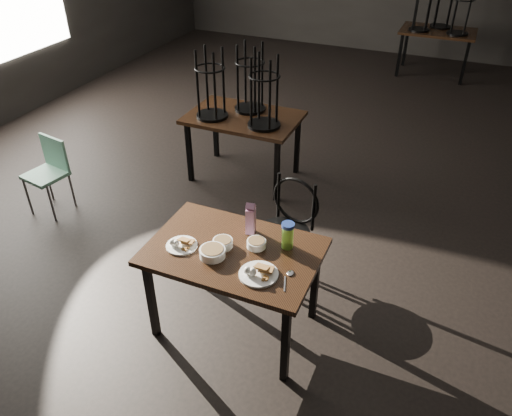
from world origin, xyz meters
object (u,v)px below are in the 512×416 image
at_px(main_table, 234,258).
at_px(bentwood_chair, 288,224).
at_px(juice_carton, 251,219).
at_px(school_chair, 49,168).
at_px(water_bottle, 288,235).

relative_size(main_table, bentwood_chair, 1.30).
xyz_separation_m(juice_carton, school_chair, (-2.44, 0.53, -0.40)).
relative_size(main_table, juice_carton, 4.70).
relative_size(water_bottle, bentwood_chair, 0.22).
distance_m(juice_carton, water_bottle, 0.31).
height_order(water_bottle, bentwood_chair, water_bottle).
bearing_deg(main_table, school_chair, 162.52).
xyz_separation_m(water_bottle, bentwood_chair, (-0.18, 0.53, -0.30)).
distance_m(water_bottle, bentwood_chair, 0.63).
relative_size(juice_carton, school_chair, 0.33).
bearing_deg(main_table, water_bottle, 27.63).
xyz_separation_m(juice_carton, bentwood_chair, (0.12, 0.47, -0.32)).
height_order(main_table, school_chair, school_chair).
height_order(main_table, juice_carton, juice_carton).
distance_m(main_table, bentwood_chair, 0.73).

